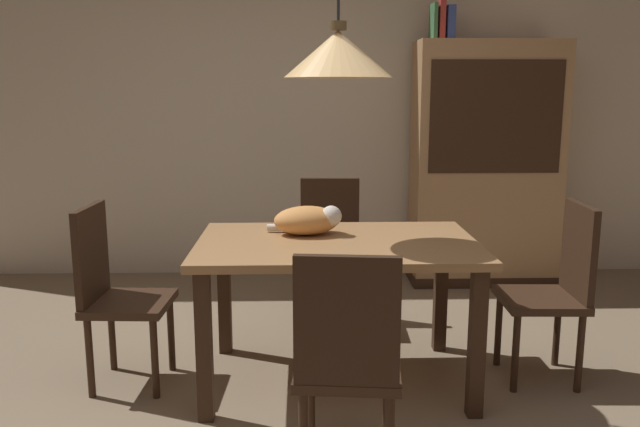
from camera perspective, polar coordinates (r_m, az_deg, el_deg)
name	(u,v)px	position (r m, az deg, el deg)	size (l,w,h in m)	color
back_wall	(307,95)	(5.22, -1.20, 10.47)	(6.40, 0.10, 2.90)	beige
dining_table	(337,260)	(3.25, 1.51, -4.14)	(1.40, 0.90, 0.75)	#A87A4C
chair_right_side	(556,284)	(3.54, 20.19, -5.92)	(0.41, 0.41, 0.93)	#382316
chair_near_front	(347,357)	(2.47, 2.44, -12.58)	(0.44, 0.44, 0.93)	#382316
chair_far_back	(330,245)	(4.14, 0.88, -2.80)	(0.41, 0.41, 0.93)	#382316
chair_left_side	(113,288)	(3.43, -17.81, -6.29)	(0.42, 0.42, 0.93)	#382316
cat_sleeping	(309,220)	(3.35, -1.01, -0.59)	(0.39, 0.26, 0.16)	#E59951
pendant_lamp	(338,53)	(3.15, 1.61, 13.98)	(0.52, 0.52, 1.30)	#E5B775
hutch_bookcase	(485,169)	(5.12, 14.39, 3.84)	(1.12, 0.45, 1.85)	tan
book_green_slim	(433,22)	(5.01, 10.00, 16.36)	(0.03, 0.20, 0.26)	#427A4C
book_red_tall	(440,20)	(5.02, 10.57, 16.45)	(0.04, 0.22, 0.28)	#B73833
book_blue_wide	(448,23)	(5.03, 11.30, 16.18)	(0.06, 0.24, 0.24)	#384C93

